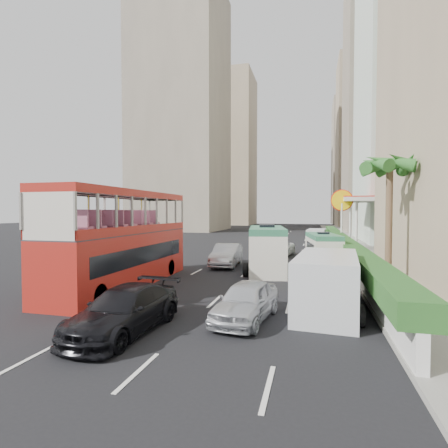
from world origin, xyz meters
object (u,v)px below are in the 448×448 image
(double_decker_bus, at_px, (124,238))
(shell_station, at_px, (373,223))
(car_silver_lane_b, at_px, (246,320))
(panel_van_near, at_px, (327,283))
(minibus_far, at_px, (323,251))
(van_asset, at_px, (277,256))
(panel_van_far, at_px, (316,238))
(palm_tree, at_px, (389,222))
(minibus_near, at_px, (267,249))
(car_black, at_px, (125,332))
(car_silver_lane_a, at_px, (227,266))

(double_decker_bus, xyz_separation_m, shell_station, (16.00, 23.00, 0.22))
(car_silver_lane_b, distance_m, panel_van_near, 3.70)
(car_silver_lane_b, bearing_deg, minibus_far, 85.19)
(minibus_far, bearing_deg, shell_station, 60.30)
(van_asset, height_order, shell_station, shell_station)
(double_decker_bus, distance_m, van_asset, 16.04)
(shell_station, bearing_deg, panel_van_near, -102.65)
(double_decker_bus, distance_m, panel_van_far, 26.94)
(minibus_far, bearing_deg, palm_tree, -64.88)
(double_decker_bus, bearing_deg, palm_tree, 16.16)
(palm_tree, relative_size, shell_station, 0.80)
(double_decker_bus, xyz_separation_m, car_silver_lane_b, (7.43, -4.29, -2.53))
(van_asset, xyz_separation_m, minibus_far, (3.73, -5.30, 1.19))
(van_asset, distance_m, minibus_near, 8.10)
(panel_van_far, bearing_deg, car_silver_lane_b, -90.77)
(car_black, bearing_deg, panel_van_far, 82.09)
(car_silver_lane_a, relative_size, panel_van_far, 1.00)
(car_silver_lane_b, relative_size, panel_van_far, 0.86)
(minibus_far, relative_size, panel_van_near, 0.96)
(car_black, distance_m, minibus_far, 16.97)
(car_black, relative_size, panel_van_near, 0.90)
(panel_van_far, height_order, palm_tree, palm_tree)
(car_silver_lane_a, xyz_separation_m, panel_van_near, (6.61, -10.16, 1.12))
(car_silver_lane_b, xyz_separation_m, panel_van_far, (2.80, 29.17, 0.97))
(palm_tree, xyz_separation_m, shell_station, (2.20, 19.00, -0.63))
(double_decker_bus, height_order, van_asset, double_decker_bus)
(van_asset, bearing_deg, car_silver_lane_b, -80.09)
(car_silver_lane_b, height_order, minibus_near, minibus_near)
(car_silver_lane_a, xyz_separation_m, minibus_far, (6.78, 1.14, 1.19))
(car_silver_lane_b, xyz_separation_m, shell_station, (8.57, 27.29, 2.75))
(minibus_near, relative_size, minibus_far, 1.23)
(car_silver_lane_a, relative_size, minibus_near, 0.73)
(car_silver_lane_a, xyz_separation_m, panel_van_far, (6.51, 16.99, 0.97))
(car_silver_lane_b, bearing_deg, shell_station, 80.73)
(car_black, height_order, panel_van_far, panel_van_far)
(car_black, distance_m, van_asset, 21.05)
(car_black, bearing_deg, palm_tree, 50.13)
(car_silver_lane_a, bearing_deg, double_decker_bus, -117.91)
(car_silver_lane_b, height_order, van_asset, same)
(double_decker_bus, xyz_separation_m, car_silver_lane_a, (3.72, 7.88, -2.53))
(minibus_near, distance_m, panel_van_far, 18.84)
(car_silver_lane_a, distance_m, shell_station, 19.67)
(panel_van_near, distance_m, palm_tree, 7.52)
(double_decker_bus, bearing_deg, minibus_far, 40.69)
(car_black, distance_m, shell_station, 32.06)
(double_decker_bus, relative_size, car_silver_lane_b, 2.65)
(shell_station, bearing_deg, van_asset, -136.79)
(car_silver_lane_b, bearing_deg, van_asset, 100.21)
(car_silver_lane_a, xyz_separation_m, van_asset, (3.05, 6.44, 0.00))
(palm_tree, bearing_deg, panel_van_far, 99.70)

